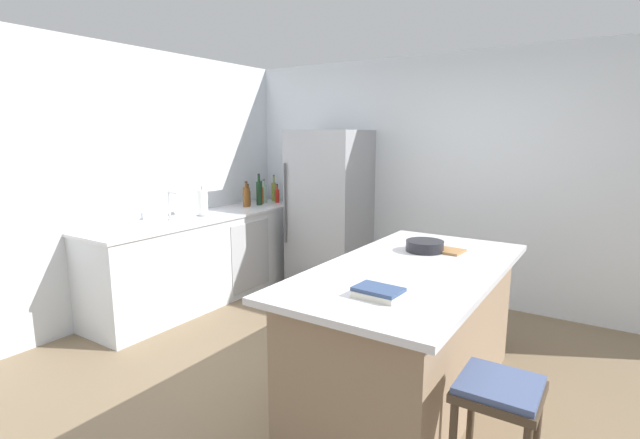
% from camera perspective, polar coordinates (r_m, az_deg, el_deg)
% --- Properties ---
extents(ground_plane, '(7.20, 7.20, 0.00)m').
position_cam_1_polar(ground_plane, '(3.55, 1.71, -19.45)').
color(ground_plane, '#7A664C').
extents(wall_rear, '(6.00, 0.10, 2.60)m').
position_cam_1_polar(wall_rear, '(5.16, 15.01, 4.87)').
color(wall_rear, silver).
rests_on(wall_rear, ground_plane).
extents(wall_left, '(0.10, 6.00, 2.60)m').
position_cam_1_polar(wall_left, '(4.85, -23.78, 4.01)').
color(wall_left, silver).
rests_on(wall_left, ground_plane).
extents(counter_run_left, '(0.67, 2.70, 0.92)m').
position_cam_1_polar(counter_run_left, '(5.17, -13.69, -4.49)').
color(counter_run_left, silver).
rests_on(counter_run_left, ground_plane).
extents(kitchen_island, '(1.05, 2.08, 0.92)m').
position_cam_1_polar(kitchen_island, '(3.23, 10.95, -13.49)').
color(kitchen_island, '#8E755B').
rests_on(kitchen_island, ground_plane).
extents(refrigerator, '(0.81, 0.72, 1.82)m').
position_cam_1_polar(refrigerator, '(5.35, 1.18, 1.20)').
color(refrigerator, '#93969B').
rests_on(refrigerator, ground_plane).
extents(bar_stool, '(0.36, 0.36, 0.69)m').
position_cam_1_polar(bar_stool, '(2.37, 21.08, -20.87)').
color(bar_stool, '#473828').
rests_on(bar_stool, ground_plane).
extents(sink_faucet, '(0.15, 0.05, 0.30)m').
position_cam_1_polar(sink_faucet, '(4.82, -18.00, 1.72)').
color(sink_faucet, silver).
rests_on(sink_faucet, counter_run_left).
extents(paper_towel_roll, '(0.14, 0.14, 0.31)m').
position_cam_1_polar(paper_towel_roll, '(5.03, -14.30, 1.98)').
color(paper_towel_roll, gray).
rests_on(paper_towel_roll, counter_run_left).
extents(olive_oil_bottle, '(0.06, 0.06, 0.33)m').
position_cam_1_polar(olive_oil_bottle, '(6.00, -5.70, 3.49)').
color(olive_oil_bottle, olive).
rests_on(olive_oil_bottle, counter_run_left).
extents(hot_sauce_bottle, '(0.05, 0.05, 0.24)m').
position_cam_1_polar(hot_sauce_bottle, '(5.84, -5.28, 2.97)').
color(hot_sauce_bottle, red).
rests_on(hot_sauce_bottle, counter_run_left).
extents(gin_bottle, '(0.08, 0.08, 0.29)m').
position_cam_1_polar(gin_bottle, '(5.86, -6.93, 3.19)').
color(gin_bottle, '#8CB79E').
rests_on(gin_bottle, counter_run_left).
extents(vinegar_bottle, '(0.05, 0.05, 0.28)m').
position_cam_1_polar(vinegar_bottle, '(5.77, -7.24, 3.06)').
color(vinegar_bottle, '#994C23').
rests_on(vinegar_bottle, counter_run_left).
extents(wine_bottle, '(0.07, 0.07, 0.38)m').
position_cam_1_polar(wine_bottle, '(5.66, -7.52, 3.34)').
color(wine_bottle, '#19381E').
rests_on(wine_bottle, counter_run_left).
extents(syrup_bottle, '(0.06, 0.06, 0.26)m').
position_cam_1_polar(syrup_bottle, '(5.64, -8.88, 2.74)').
color(syrup_bottle, '#5B3319').
rests_on(syrup_bottle, counter_run_left).
extents(whiskey_bottle, '(0.08, 0.08, 0.30)m').
position_cam_1_polar(whiskey_bottle, '(5.54, -9.07, 2.81)').
color(whiskey_bottle, brown).
rests_on(whiskey_bottle, counter_run_left).
extents(cookbook_stack, '(0.26, 0.18, 0.05)m').
position_cam_1_polar(cookbook_stack, '(2.48, 7.20, -8.90)').
color(cookbook_stack, silver).
rests_on(cookbook_stack, kitchen_island).
extents(mixing_bowl, '(0.28, 0.28, 0.08)m').
position_cam_1_polar(mixing_bowl, '(3.49, 12.80, -3.20)').
color(mixing_bowl, black).
rests_on(mixing_bowl, kitchen_island).
extents(cutting_board, '(0.34, 0.21, 0.02)m').
position_cam_1_polar(cutting_board, '(3.53, 14.70, -3.61)').
color(cutting_board, '#9E7042').
rests_on(cutting_board, kitchen_island).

